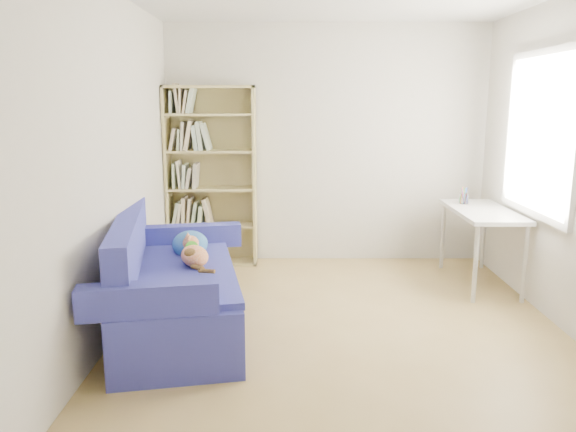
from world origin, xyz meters
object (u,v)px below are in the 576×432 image
object	(u,v)px
bookshelf	(212,184)
sofa	(171,289)
desk	(482,217)
pen_cup	(464,197)

from	to	relation	value
bookshelf	sofa	bearing A→B (deg)	-92.47
desk	pen_cup	distance (m)	0.35
desk	pen_cup	size ratio (longest dim) A/B	6.71
pen_cup	sofa	bearing A→B (deg)	-151.76
desk	pen_cup	bearing A→B (deg)	106.06
pen_cup	desk	bearing A→B (deg)	-73.94
bookshelf	desk	size ratio (longest dim) A/B	1.65
bookshelf	desk	world-z (taller)	bookshelf
sofa	bookshelf	xyz separation A→B (m)	(0.08, 1.88, 0.55)
sofa	desk	xyz separation A→B (m)	(2.80, 1.14, 0.33)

